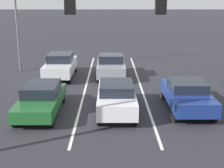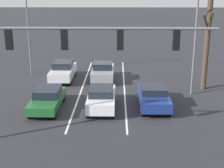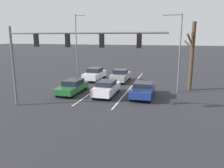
{
  "view_description": "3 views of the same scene",
  "coord_description": "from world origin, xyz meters",
  "px_view_note": "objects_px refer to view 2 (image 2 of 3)",
  "views": [
    {
      "loc": [
        0.2,
        22.22,
        5.44
      ],
      "look_at": [
        0.11,
        8.21,
        1.5
      ],
      "focal_mm": 50.0,
      "sensor_mm": 36.0,
      "label": 1
    },
    {
      "loc": [
        -1.17,
        27.56,
        7.67
      ],
      "look_at": [
        -0.79,
        7.48,
        1.6
      ],
      "focal_mm": 50.0,
      "sensor_mm": 36.0,
      "label": 2
    },
    {
      "loc": [
        -6.16,
        27.75,
        5.71
      ],
      "look_at": [
        -0.54,
        7.5,
        1.11
      ],
      "focal_mm": 35.0,
      "sensor_mm": 36.0,
      "label": 3
    }
  ],
  "objects_px": {
    "car_darkgreen_rightlane_front": "(48,98)",
    "traffic_signal_gantry": "(52,50)",
    "car_navy_leftlane_front": "(153,96)",
    "street_lamp_right_shoulder": "(30,21)",
    "car_white_midlane_front": "(102,98)",
    "car_gray_midlane_second": "(103,72)",
    "car_silver_rightlane_second": "(63,71)",
    "bare_tree_near": "(207,42)",
    "street_lamp_left_shoulder": "(192,34)"
  },
  "relations": [
    {
      "from": "car_darkgreen_rightlane_front",
      "to": "traffic_signal_gantry",
      "type": "relative_size",
      "value": 0.36
    },
    {
      "from": "car_navy_leftlane_front",
      "to": "street_lamp_right_shoulder",
      "type": "relative_size",
      "value": 0.52
    },
    {
      "from": "car_white_midlane_front",
      "to": "traffic_signal_gantry",
      "type": "xyz_separation_m",
      "value": [
        2.09,
        4.89,
        4.11
      ]
    },
    {
      "from": "car_gray_midlane_second",
      "to": "traffic_signal_gantry",
      "type": "xyz_separation_m",
      "value": [
        1.86,
        11.84,
        4.11
      ]
    },
    {
      "from": "car_navy_leftlane_front",
      "to": "traffic_signal_gantry",
      "type": "distance_m",
      "value": 8.77
    },
    {
      "from": "car_darkgreen_rightlane_front",
      "to": "car_silver_rightlane_second",
      "type": "distance_m",
      "value": 7.0
    },
    {
      "from": "bare_tree_near",
      "to": "street_lamp_right_shoulder",
      "type": "bearing_deg",
      "value": -16.17
    },
    {
      "from": "car_navy_leftlane_front",
      "to": "traffic_signal_gantry",
      "type": "relative_size",
      "value": 0.37
    },
    {
      "from": "car_navy_leftlane_front",
      "to": "car_white_midlane_front",
      "type": "distance_m",
      "value": 3.53
    },
    {
      "from": "car_gray_midlane_second",
      "to": "street_lamp_left_shoulder",
      "type": "relative_size",
      "value": 0.53
    },
    {
      "from": "car_darkgreen_rightlane_front",
      "to": "car_navy_leftlane_front",
      "type": "relative_size",
      "value": 0.99
    },
    {
      "from": "car_navy_leftlane_front",
      "to": "car_white_midlane_front",
      "type": "bearing_deg",
      "value": 7.39
    },
    {
      "from": "car_silver_rightlane_second",
      "to": "traffic_signal_gantry",
      "type": "height_order",
      "value": "traffic_signal_gantry"
    },
    {
      "from": "traffic_signal_gantry",
      "to": "street_lamp_left_shoulder",
      "type": "height_order",
      "value": "street_lamp_left_shoulder"
    },
    {
      "from": "car_white_midlane_front",
      "to": "car_gray_midlane_second",
      "type": "relative_size",
      "value": 1.03
    },
    {
      "from": "car_navy_leftlane_front",
      "to": "car_silver_rightlane_second",
      "type": "height_order",
      "value": "car_silver_rightlane_second"
    },
    {
      "from": "car_darkgreen_rightlane_front",
      "to": "car_white_midlane_front",
      "type": "distance_m",
      "value": 3.62
    },
    {
      "from": "car_darkgreen_rightlane_front",
      "to": "car_silver_rightlane_second",
      "type": "relative_size",
      "value": 0.99
    },
    {
      "from": "street_lamp_right_shoulder",
      "to": "traffic_signal_gantry",
      "type": "bearing_deg",
      "value": 109.26
    },
    {
      "from": "car_white_midlane_front",
      "to": "car_silver_rightlane_second",
      "type": "xyz_separation_m",
      "value": [
        3.75,
        -7.0,
        0.06
      ]
    },
    {
      "from": "car_gray_midlane_second",
      "to": "street_lamp_right_shoulder",
      "type": "relative_size",
      "value": 0.48
    },
    {
      "from": "street_lamp_right_shoulder",
      "to": "street_lamp_left_shoulder",
      "type": "bearing_deg",
      "value": 156.89
    },
    {
      "from": "car_gray_midlane_second",
      "to": "bare_tree_near",
      "type": "bearing_deg",
      "value": 163.91
    },
    {
      "from": "car_white_midlane_front",
      "to": "bare_tree_near",
      "type": "height_order",
      "value": "bare_tree_near"
    },
    {
      "from": "traffic_signal_gantry",
      "to": "bare_tree_near",
      "type": "bearing_deg",
      "value": -136.73
    },
    {
      "from": "car_darkgreen_rightlane_front",
      "to": "car_white_midlane_front",
      "type": "bearing_deg",
      "value": 179.89
    },
    {
      "from": "traffic_signal_gantry",
      "to": "bare_tree_near",
      "type": "height_order",
      "value": "bare_tree_near"
    },
    {
      "from": "traffic_signal_gantry",
      "to": "street_lamp_right_shoulder",
      "type": "xyz_separation_m",
      "value": [
        4.82,
        -13.78,
        0.05
      ]
    },
    {
      "from": "car_darkgreen_rightlane_front",
      "to": "car_silver_rightlane_second",
      "type": "height_order",
      "value": "car_silver_rightlane_second"
    },
    {
      "from": "car_gray_midlane_second",
      "to": "street_lamp_right_shoulder",
      "type": "bearing_deg",
      "value": -16.28
    },
    {
      "from": "car_gray_midlane_second",
      "to": "bare_tree_near",
      "type": "xyz_separation_m",
      "value": [
        -8.21,
        2.37,
        2.99
      ]
    },
    {
      "from": "traffic_signal_gantry",
      "to": "street_lamp_left_shoulder",
      "type": "distance_m",
      "value": 11.76
    },
    {
      "from": "car_gray_midlane_second",
      "to": "traffic_signal_gantry",
      "type": "height_order",
      "value": "traffic_signal_gantry"
    },
    {
      "from": "car_gray_midlane_second",
      "to": "street_lamp_right_shoulder",
      "type": "distance_m",
      "value": 8.1
    },
    {
      "from": "car_navy_leftlane_front",
      "to": "street_lamp_right_shoulder",
      "type": "xyz_separation_m",
      "value": [
        10.41,
        -8.44,
        4.2
      ]
    },
    {
      "from": "car_gray_midlane_second",
      "to": "car_darkgreen_rightlane_front",
      "type": "bearing_deg",
      "value": 64.01
    },
    {
      "from": "car_darkgreen_rightlane_front",
      "to": "street_lamp_left_shoulder",
      "type": "xyz_separation_m",
      "value": [
        -10.07,
        -3.19,
        3.88
      ]
    },
    {
      "from": "car_silver_rightlane_second",
      "to": "car_darkgreen_rightlane_front",
      "type": "bearing_deg",
      "value": 91.08
    },
    {
      "from": "car_gray_midlane_second",
      "to": "street_lamp_left_shoulder",
      "type": "distance_m",
      "value": 8.56
    },
    {
      "from": "street_lamp_right_shoulder",
      "to": "car_gray_midlane_second",
      "type": "bearing_deg",
      "value": 163.72
    },
    {
      "from": "traffic_signal_gantry",
      "to": "car_gray_midlane_second",
      "type": "bearing_deg",
      "value": -98.91
    },
    {
      "from": "car_darkgreen_rightlane_front",
      "to": "car_gray_midlane_second",
      "type": "xyz_separation_m",
      "value": [
        -3.39,
        -6.94,
        0.07
      ]
    },
    {
      "from": "car_white_midlane_front",
      "to": "car_silver_rightlane_second",
      "type": "bearing_deg",
      "value": -61.8
    },
    {
      "from": "car_white_midlane_front",
      "to": "street_lamp_left_shoulder",
      "type": "height_order",
      "value": "street_lamp_left_shoulder"
    },
    {
      "from": "car_silver_rightlane_second",
      "to": "street_lamp_left_shoulder",
      "type": "distance_m",
      "value": 11.52
    },
    {
      "from": "car_white_midlane_front",
      "to": "car_silver_rightlane_second",
      "type": "height_order",
      "value": "car_silver_rightlane_second"
    },
    {
      "from": "street_lamp_left_shoulder",
      "to": "bare_tree_near",
      "type": "relative_size",
      "value": 1.1
    },
    {
      "from": "bare_tree_near",
      "to": "street_lamp_left_shoulder",
      "type": "bearing_deg",
      "value": 42.33
    },
    {
      "from": "car_navy_leftlane_front",
      "to": "bare_tree_near",
      "type": "xyz_separation_m",
      "value": [
        -4.47,
        -4.13,
        3.03
      ]
    },
    {
      "from": "car_silver_rightlane_second",
      "to": "street_lamp_right_shoulder",
      "type": "relative_size",
      "value": 0.52
    }
  ]
}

